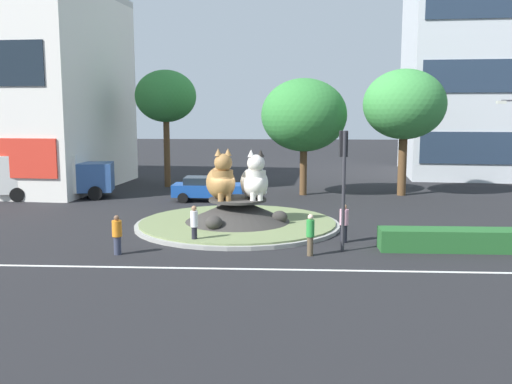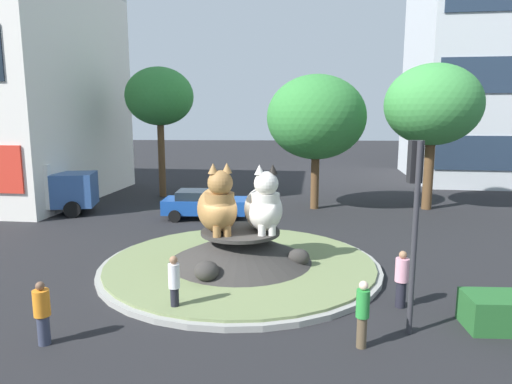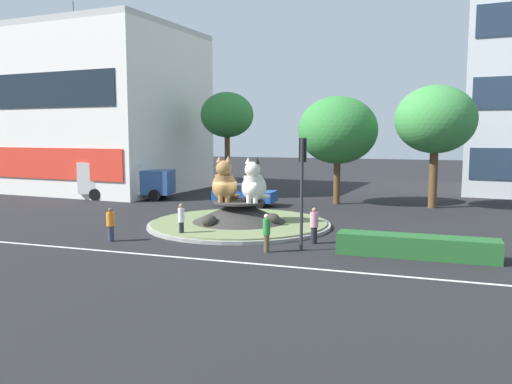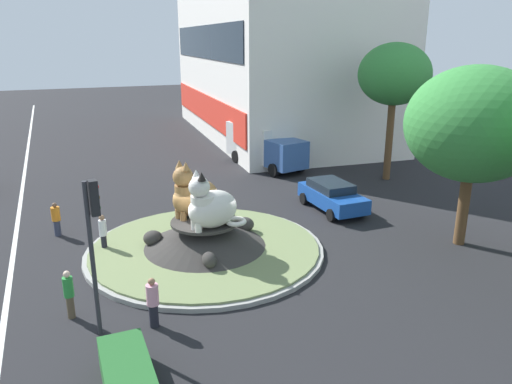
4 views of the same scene
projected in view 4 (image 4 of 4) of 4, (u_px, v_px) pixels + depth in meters
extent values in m
plane|color=black|center=(205.00, 251.00, 21.15)|extent=(160.00, 160.00, 0.00)
cube|color=silver|center=(9.00, 284.00, 18.35)|extent=(112.00, 0.20, 0.01)
cylinder|color=gray|center=(205.00, 249.00, 21.12)|extent=(10.13, 10.13, 0.18)
cylinder|color=#707F51|center=(205.00, 246.00, 21.09)|extent=(9.73, 9.73, 0.08)
cone|color=#33302D|center=(205.00, 233.00, 20.90)|extent=(5.20, 5.20, 1.15)
cylinder|color=#33302D|center=(205.00, 222.00, 20.75)|extent=(2.86, 2.86, 0.12)
ellipsoid|color=#33302D|center=(209.00, 260.00, 18.96)|extent=(0.78, 0.55, 0.63)
ellipsoid|color=#33302D|center=(244.00, 225.00, 22.52)|extent=(0.85, 0.90, 0.68)
ellipsoid|color=#33302D|center=(153.00, 238.00, 21.04)|extent=(0.81, 0.82, 0.64)
ellipsoid|color=#9E703D|center=(196.00, 198.00, 21.17)|extent=(2.04, 2.52, 1.59)
cylinder|color=#9E703D|center=(187.00, 196.00, 20.84)|extent=(1.32, 1.32, 0.99)
sphere|color=#9E703D|center=(183.00, 177.00, 20.48)|extent=(0.87, 0.87, 0.87)
torus|color=#9E703D|center=(217.00, 209.00, 21.68)|extent=(1.27, 1.27, 0.20)
cone|color=#9E703D|center=(186.00, 166.00, 20.16)|extent=(0.46, 0.46, 0.36)
cone|color=#9E703D|center=(179.00, 164.00, 20.50)|extent=(0.46, 0.46, 0.36)
cylinder|color=#9E703D|center=(183.00, 216.00, 20.72)|extent=(0.28, 0.28, 0.40)
cylinder|color=#9E703D|center=(179.00, 214.00, 20.97)|extent=(0.28, 0.28, 0.40)
ellipsoid|color=silver|center=(213.00, 209.00, 19.82)|extent=(1.76, 2.36, 1.54)
cylinder|color=silver|center=(203.00, 207.00, 19.54)|extent=(1.19, 1.19, 0.97)
sphere|color=silver|center=(199.00, 187.00, 19.21)|extent=(0.85, 0.85, 0.85)
torus|color=silver|center=(236.00, 221.00, 20.20)|extent=(1.23, 1.23, 0.19)
cone|color=black|center=(202.00, 176.00, 18.88)|extent=(0.41, 0.41, 0.35)
cone|color=silver|center=(196.00, 174.00, 19.25)|extent=(0.41, 0.41, 0.35)
cylinder|color=silver|center=(198.00, 228.00, 19.44)|extent=(0.27, 0.27, 0.39)
cylinder|color=silver|center=(194.00, 225.00, 19.72)|extent=(0.27, 0.27, 0.39)
cylinder|color=#2D2D33|center=(93.00, 262.00, 14.47)|extent=(0.14, 0.14, 4.94)
cube|color=black|center=(94.00, 198.00, 13.99)|extent=(0.35, 0.28, 1.05)
sphere|color=red|center=(96.00, 187.00, 13.94)|extent=(0.18, 0.18, 0.18)
sphere|color=#392706|center=(97.00, 197.00, 14.03)|extent=(0.18, 0.18, 0.18)
sphere|color=black|center=(98.00, 208.00, 14.12)|extent=(0.18, 0.18, 0.18)
cube|color=silver|center=(274.00, 60.00, 45.35)|extent=(27.59, 15.22, 13.75)
cube|color=red|center=(206.00, 108.00, 44.63)|extent=(25.48, 2.17, 2.47)
cube|color=#19232D|center=(204.00, 42.00, 42.92)|extent=(24.42, 2.05, 2.75)
cylinder|color=brown|center=(389.00, 142.00, 31.38)|extent=(0.45, 0.45, 4.91)
ellipsoid|color=#337F38|center=(395.00, 74.00, 30.11)|extent=(4.47, 4.47, 3.80)
cylinder|color=brown|center=(463.00, 211.00, 21.51)|extent=(0.48, 0.48, 3.09)
ellipsoid|color=#337F38|center=(474.00, 124.00, 20.37)|extent=(5.70, 5.70, 4.85)
cylinder|color=black|center=(154.00, 315.00, 15.50)|extent=(0.29, 0.29, 0.79)
cylinder|color=pink|center=(152.00, 295.00, 15.28)|extent=(0.39, 0.39, 0.69)
sphere|color=#936B4C|center=(151.00, 282.00, 15.15)|extent=(0.23, 0.23, 0.23)
cylinder|color=black|center=(104.00, 244.00, 20.90)|extent=(0.24, 0.24, 0.80)
cylinder|color=silver|center=(103.00, 228.00, 20.68)|extent=(0.32, 0.32, 0.69)
sphere|color=#936B4C|center=(102.00, 218.00, 20.54)|extent=(0.23, 0.23, 0.23)
cylinder|color=#33384C|center=(57.00, 228.00, 22.74)|extent=(0.29, 0.29, 0.75)
cylinder|color=orange|center=(56.00, 214.00, 22.53)|extent=(0.39, 0.39, 0.65)
sphere|color=brown|center=(54.00, 205.00, 22.40)|extent=(0.21, 0.21, 0.21)
cylinder|color=brown|center=(71.00, 307.00, 16.00)|extent=(0.24, 0.24, 0.78)
cylinder|color=#288C38|center=(68.00, 287.00, 15.78)|extent=(0.32, 0.32, 0.68)
sphere|color=beige|center=(67.00, 274.00, 15.64)|extent=(0.22, 0.22, 0.22)
cube|color=#19479E|center=(332.00, 198.00, 26.05)|extent=(4.41, 1.87, 0.76)
cube|color=#19232D|center=(331.00, 186.00, 26.06)|extent=(2.47, 1.64, 0.45)
cylinder|color=black|center=(362.00, 210.00, 25.22)|extent=(0.64, 0.22, 0.64)
cylinder|color=black|center=(331.00, 215.00, 24.54)|extent=(0.64, 0.22, 0.64)
cylinder|color=black|center=(333.00, 195.00, 27.79)|extent=(0.64, 0.22, 0.64)
cylinder|color=black|center=(304.00, 199.00, 27.10)|extent=(0.64, 0.22, 0.64)
cube|color=#335693|center=(287.00, 154.00, 32.82)|extent=(2.54, 2.59, 1.84)
cube|color=silver|center=(257.00, 141.00, 35.59)|extent=(5.36, 3.14, 2.43)
cylinder|color=black|center=(300.00, 166.00, 33.63)|extent=(0.94, 0.47, 0.90)
cylinder|color=black|center=(274.00, 170.00, 32.45)|extent=(0.94, 0.47, 0.90)
cylinder|color=black|center=(261.00, 153.00, 37.39)|extent=(0.94, 0.47, 0.90)
cylinder|color=black|center=(236.00, 157.00, 36.22)|extent=(0.94, 0.47, 0.90)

